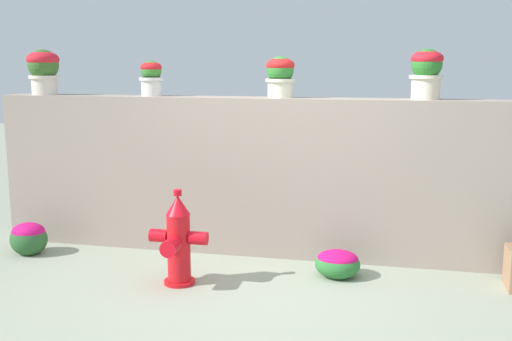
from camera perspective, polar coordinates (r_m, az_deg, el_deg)
name	(u,v)px	position (r m, az deg, el deg)	size (l,w,h in m)	color
ground_plane	(253,302)	(4.89, -0.33, -12.26)	(24.00, 24.00, 0.00)	#959B86
stone_wall	(282,177)	(5.87, 2.43, -0.64)	(5.73, 0.35, 1.53)	gray
potted_plant_0	(43,68)	(6.63, -19.33, 9.08)	(0.33, 0.33, 0.46)	beige
potted_plant_1	(151,76)	(6.15, -9.80, 8.73)	(0.24, 0.24, 0.35)	silver
potted_plant_2	(280,74)	(5.78, 2.29, 9.04)	(0.28, 0.28, 0.39)	beige
potted_plant_3	(427,70)	(5.71, 15.72, 9.07)	(0.30, 0.30, 0.45)	beige
fire_hydrant	(178,242)	(5.18, -7.33, -6.64)	(0.50, 0.40, 0.82)	red
flower_bush_left	(338,263)	(5.43, 7.67, -8.55)	(0.40, 0.36, 0.25)	#2E7434
flower_bush_right	(29,237)	(6.39, -20.57, -5.86)	(0.37, 0.33, 0.33)	#2A5A2C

